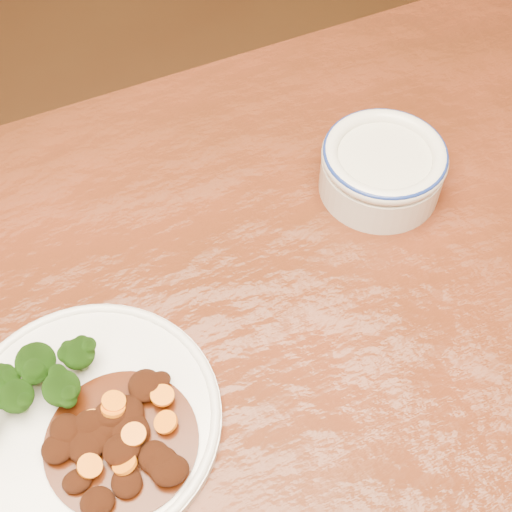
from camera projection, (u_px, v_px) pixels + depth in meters
name	position (u px, v px, depth m)	size (l,w,h in m)	color
dining_table	(212.00, 443.00, 0.72)	(1.56, 1.01, 0.75)	#5D2310
dinner_plate	(87.00, 420.00, 0.64)	(0.24, 0.24, 0.02)	white
broccoli_florets	(31.00, 382.00, 0.63)	(0.12, 0.08, 0.04)	#74984E
mince_stew	(118.00, 439.00, 0.62)	(0.14, 0.14, 0.03)	#451B07
dip_bowl	(382.00, 167.00, 0.78)	(0.14, 0.14, 0.06)	beige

